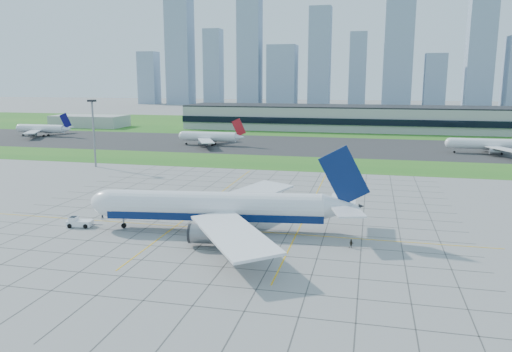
# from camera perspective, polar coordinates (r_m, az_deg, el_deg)

# --- Properties ---
(ground) EXTENTS (1400.00, 1400.00, 0.00)m
(ground) POSITION_cam_1_polar(r_m,az_deg,el_deg) (115.49, -4.14, -5.77)
(ground) COLOR gray
(ground) RESTS_ON ground
(grass_median) EXTENTS (700.00, 35.00, 0.04)m
(grass_median) POSITION_cam_1_polar(r_m,az_deg,el_deg) (201.08, 3.42, 1.51)
(grass_median) COLOR #21681D
(grass_median) RESTS_ON ground
(asphalt_taxiway) EXTENTS (700.00, 75.00, 0.04)m
(asphalt_taxiway) POSITION_cam_1_polar(r_m,az_deg,el_deg) (254.88, 5.50, 3.51)
(asphalt_taxiway) COLOR #383838
(asphalt_taxiway) RESTS_ON ground
(grass_far) EXTENTS (700.00, 145.00, 0.04)m
(grass_far) POSITION_cam_1_polar(r_m,az_deg,el_deg) (363.56, 7.82, 5.72)
(grass_far) COLOR #21681D
(grass_far) RESTS_ON ground
(apron_markings) EXTENTS (120.00, 130.00, 0.03)m
(apron_markings) POSITION_cam_1_polar(r_m,az_deg,el_deg) (125.59, -2.46, -4.35)
(apron_markings) COLOR #474744
(apron_markings) RESTS_ON ground
(terminal) EXTENTS (260.00, 43.00, 15.80)m
(terminal) POSITION_cam_1_polar(r_m,az_deg,el_deg) (336.44, 14.28, 6.40)
(terminal) COLOR #B7B7B2
(terminal) RESTS_ON ground
(service_block) EXTENTS (50.00, 25.00, 8.00)m
(service_block) POSITION_cam_1_polar(r_m,az_deg,el_deg) (371.01, -18.46, 5.98)
(service_block) COLOR #B7B7B2
(service_block) RESTS_ON ground
(light_mast) EXTENTS (2.50, 2.50, 25.60)m
(light_mast) POSITION_cam_1_polar(r_m,az_deg,el_deg) (199.93, -18.11, 5.60)
(light_mast) COLOR gray
(light_mast) RESTS_ON ground
(city_skyline) EXTENTS (523.00, 32.40, 160.00)m
(city_skyline) POSITION_cam_1_polar(r_m,az_deg,el_deg) (627.43, 9.47, 13.29)
(city_skyline) COLOR #899DB4
(city_skyline) RESTS_ON ground
(airliner) EXTENTS (62.20, 62.65, 19.63)m
(airliner) POSITION_cam_1_polar(r_m,az_deg,el_deg) (110.98, -4.43, -3.59)
(airliner) COLOR white
(airliner) RESTS_ON ground
(pushback_tug) EXTENTS (8.34, 3.51, 2.29)m
(pushback_tug) POSITION_cam_1_polar(r_m,az_deg,el_deg) (121.79, -19.61, -5.01)
(pushback_tug) COLOR white
(pushback_tug) RESTS_ON ground
(crew_near) EXTENTS (0.70, 0.65, 1.61)m
(crew_near) POSITION_cam_1_polar(r_m,az_deg,el_deg) (126.13, -17.14, -4.41)
(crew_near) COLOR black
(crew_near) RESTS_ON ground
(crew_far) EXTENTS (0.97, 0.80, 1.85)m
(crew_far) POSITION_cam_1_polar(r_m,az_deg,el_deg) (102.43, 10.83, -7.62)
(crew_far) COLOR black
(crew_far) RESTS_ON ground
(distant_jet_0) EXTENTS (34.41, 42.66, 14.08)m
(distant_jet_0) POSITION_cam_1_polar(r_m,az_deg,el_deg) (319.64, -23.21, 5.00)
(distant_jet_0) COLOR white
(distant_jet_0) RESTS_ON ground
(distant_jet_1) EXTENTS (33.25, 42.66, 14.08)m
(distant_jet_1) POSITION_cam_1_polar(r_m,az_deg,el_deg) (254.32, -5.25, 4.51)
(distant_jet_1) COLOR white
(distant_jet_1) RESTS_ON ground
(distant_jet_2) EXTENTS (42.75, 42.66, 14.08)m
(distant_jet_2) POSITION_cam_1_polar(r_m,az_deg,el_deg) (248.18, 25.67, 3.30)
(distant_jet_2) COLOR white
(distant_jet_2) RESTS_ON ground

